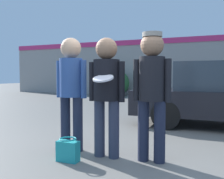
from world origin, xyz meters
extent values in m
plane|color=#66635E|center=(0.00, 0.00, 0.00)|extent=(56.00, 56.00, 0.00)
cube|color=gray|center=(0.00, 11.09, 1.64)|extent=(24.00, 0.18, 3.28)
cube|color=#CC2D6B|center=(0.00, 10.98, 3.13)|extent=(24.00, 0.04, 0.30)
cylinder|color=#1E2338|center=(-1.04, 0.05, 0.41)|extent=(0.15, 0.15, 0.83)
cylinder|color=#1E2338|center=(-0.82, 0.05, 0.41)|extent=(0.15, 0.15, 0.83)
cylinder|color=#2D4C8C|center=(-0.93, 0.05, 1.12)|extent=(0.35, 0.35, 0.58)
cylinder|color=#2D4C8C|center=(-1.15, 0.05, 1.10)|extent=(0.09, 0.09, 0.57)
cylinder|color=#2D4C8C|center=(-0.72, 0.05, 1.10)|extent=(0.09, 0.09, 0.57)
sphere|color=tan|center=(-0.93, 0.05, 1.57)|extent=(0.31, 0.31, 0.31)
cylinder|color=#2D3347|center=(-0.42, -0.05, 0.40)|extent=(0.15, 0.15, 0.80)
cylinder|color=#2D3347|center=(-0.20, -0.05, 0.40)|extent=(0.15, 0.15, 0.80)
cylinder|color=black|center=(-0.31, -0.05, 1.09)|extent=(0.36, 0.36, 0.57)
cylinder|color=black|center=(-0.53, -0.05, 1.07)|extent=(0.09, 0.09, 0.55)
cylinder|color=black|center=(-0.08, -0.05, 1.07)|extent=(0.09, 0.09, 0.55)
sphere|color=#8C664C|center=(-0.31, -0.05, 1.52)|extent=(0.30, 0.30, 0.30)
cylinder|color=silver|center=(-0.24, -0.31, 1.12)|extent=(0.27, 0.26, 0.10)
cylinder|color=#1E2338|center=(0.21, 0.01, 0.41)|extent=(0.15, 0.15, 0.82)
cylinder|color=#1E2338|center=(0.43, 0.01, 0.41)|extent=(0.15, 0.15, 0.82)
cylinder|color=black|center=(0.32, 0.01, 1.11)|extent=(0.34, 0.34, 0.58)
cylinder|color=black|center=(0.11, 0.01, 1.09)|extent=(0.09, 0.09, 0.56)
cylinder|color=black|center=(0.53, 0.01, 1.09)|extent=(0.09, 0.09, 0.56)
sphere|color=#8C664C|center=(0.32, 0.01, 1.55)|extent=(0.31, 0.31, 0.31)
cylinder|color=gray|center=(0.32, 0.01, 1.68)|extent=(0.26, 0.26, 0.06)
cylinder|color=black|center=(0.14, 3.79, 0.31)|extent=(0.62, 0.22, 0.62)
cylinder|color=black|center=(0.14, 2.12, 0.31)|extent=(0.62, 0.22, 0.62)
sphere|color=#285B2D|center=(-4.12, 10.16, 0.74)|extent=(1.48, 1.48, 1.48)
cube|color=teal|center=(-0.71, -0.41, 0.14)|extent=(0.30, 0.14, 0.28)
torus|color=teal|center=(-0.71, -0.41, 0.31)|extent=(0.23, 0.23, 0.02)
camera|label=1|loc=(1.08, -3.23, 1.15)|focal=40.00mm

